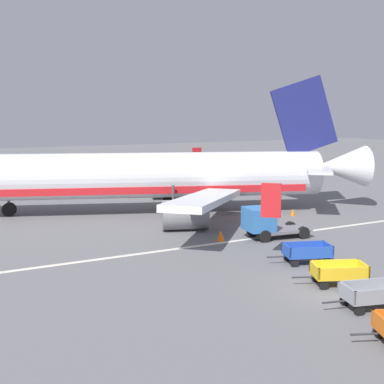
{
  "coord_description": "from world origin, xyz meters",
  "views": [
    {
      "loc": [
        -16.56,
        -17.39,
        8.18
      ],
      "look_at": [
        -0.45,
        13.54,
        2.8
      ],
      "focal_mm": 47.84,
      "sensor_mm": 36.0,
      "label": 1
    }
  ],
  "objects": [
    {
      "name": "ground_plane",
      "position": [
        0.0,
        0.0,
        0.0
      ],
      "size": [
        220.0,
        220.0,
        0.0
      ],
      "primitive_type": "plane",
      "color": "slate"
    },
    {
      "name": "traffic_cone_mid_apron",
      "position": [
        -0.03,
        10.32,
        0.36
      ],
      "size": [
        0.54,
        0.54,
        0.72
      ],
      "primitive_type": "cone",
      "color": "orange",
      "rests_on": "ground"
    },
    {
      "name": "baggage_cart_fourth_in_row",
      "position": [
        1.65,
        3.86,
        0.6
      ],
      "size": [
        3.6,
        2.12,
        1.07
      ],
      "color": "#234CB2",
      "rests_on": "ground"
    },
    {
      "name": "airplane",
      "position": [
        -0.15,
        21.1,
        3.05
      ],
      "size": [
        36.44,
        29.67,
        11.34
      ],
      "color": "silver",
      "rests_on": "ground"
    },
    {
      "name": "baggage_cart_third_in_row",
      "position": [
        0.6,
        0.31,
        0.6
      ],
      "size": [
        3.56,
        2.25,
        1.07
      ],
      "color": "gold",
      "rests_on": "ground"
    },
    {
      "name": "baggage_cart_second_in_row",
      "position": [
        -0.27,
        -2.59,
        0.6
      ],
      "size": [
        3.62,
        1.97,
        1.07
      ],
      "color": "gray",
      "rests_on": "ground"
    },
    {
      "name": "apron_stripe",
      "position": [
        0.0,
        9.87,
        0.01
      ],
      "size": [
        120.0,
        0.36,
        0.01
      ],
      "primitive_type": "cube",
      "color": "silver",
      "rests_on": "ground"
    },
    {
      "name": "traffic_cone_near_plane",
      "position": [
        9.42,
        14.82,
        0.28
      ],
      "size": [
        0.43,
        0.43,
        0.56
      ],
      "primitive_type": "cone",
      "color": "orange",
      "rests_on": "ground"
    },
    {
      "name": "service_truck_beside_carts",
      "position": [
        2.9,
        9.53,
        1.1
      ],
      "size": [
        4.59,
        2.5,
        2.1
      ],
      "color": "slate",
      "rests_on": "ground"
    }
  ]
}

